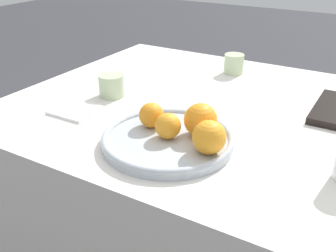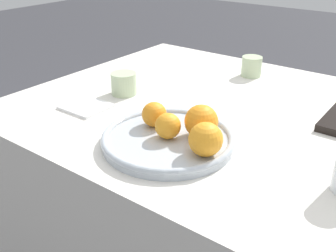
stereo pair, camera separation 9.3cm
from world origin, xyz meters
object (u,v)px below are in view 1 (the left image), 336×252
at_px(orange_1, 201,120).
at_px(cup_0, 234,64).
at_px(orange_0, 168,126).
at_px(orange_3, 151,115).
at_px(cup_2, 112,86).
at_px(orange_2, 209,137).
at_px(fruit_platter, 168,139).
at_px(napkin, 76,110).

relative_size(orange_1, cup_0, 1.15).
relative_size(orange_0, orange_3, 0.99).
height_order(orange_1, orange_3, orange_1).
bearing_deg(orange_3, cup_2, 148.13).
xyz_separation_m(orange_0, cup_0, (-0.07, 0.58, -0.02)).
bearing_deg(orange_2, cup_2, 155.02).
height_order(cup_0, cup_2, cup_0).
relative_size(orange_0, orange_1, 0.77).
height_order(orange_3, cup_0, orange_3).
bearing_deg(orange_2, orange_3, 165.70).
xyz_separation_m(orange_0, cup_2, (-0.31, 0.18, -0.02)).
relative_size(orange_2, orange_3, 1.21).
bearing_deg(fruit_platter, orange_0, -92.11).
distance_m(orange_1, orange_2, 0.09).
bearing_deg(cup_0, orange_2, -73.14).
distance_m(orange_2, cup_2, 0.47).
distance_m(orange_2, napkin, 0.44).
xyz_separation_m(orange_0, orange_1, (0.06, 0.05, 0.01)).
bearing_deg(napkin, orange_3, -0.60).
bearing_deg(cup_0, orange_0, -83.41).
height_order(orange_0, orange_2, orange_2).
xyz_separation_m(orange_3, cup_0, (-0.00, 0.55, -0.02)).
xyz_separation_m(fruit_platter, orange_3, (-0.07, 0.03, 0.04)).
bearing_deg(cup_2, orange_0, -30.49).
distance_m(orange_3, napkin, 0.26).
bearing_deg(fruit_platter, orange_3, 155.21).
bearing_deg(cup_0, cup_2, -121.26).
bearing_deg(cup_2, orange_3, -31.87).
height_order(orange_0, cup_2, orange_0).
height_order(fruit_platter, cup_0, cup_0).
bearing_deg(fruit_platter, cup_0, 96.59).
bearing_deg(orange_1, orange_0, -139.50).
relative_size(orange_2, cup_2, 0.96).
bearing_deg(cup_0, fruit_platter, -83.41).
height_order(fruit_platter, orange_3, orange_3).
height_order(orange_0, orange_1, orange_1).
bearing_deg(fruit_platter, orange_1, 40.29).
xyz_separation_m(orange_2, cup_2, (-0.42, 0.20, -0.02)).
bearing_deg(orange_3, napkin, 179.40).
xyz_separation_m(fruit_platter, cup_0, (-0.07, 0.58, 0.02)).
distance_m(fruit_platter, orange_0, 0.04).
distance_m(cup_2, napkin, 0.15).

